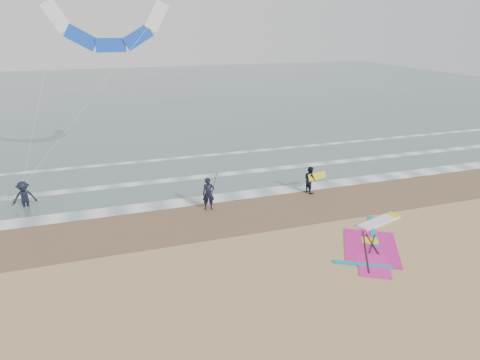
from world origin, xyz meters
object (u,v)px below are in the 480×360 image
object	(u,v)px
person_standing	(208,194)
person_walking	(310,180)
windsurf_rig	(374,240)
surf_kite	(109,31)
person_wading	(23,192)

from	to	relation	value
person_standing	person_walking	xyz separation A→B (m)	(6.20, 0.50, -0.09)
windsurf_rig	surf_kite	xyz separation A→B (m)	(-10.25, 11.82, 8.87)
person_walking	person_wading	bearing A→B (deg)	71.94
windsurf_rig	surf_kite	bearing A→B (deg)	130.93
person_walking	person_wading	size ratio (longest dim) A/B	0.86
windsurf_rig	person_walking	world-z (taller)	person_walking
person_standing	windsurf_rig	bearing A→B (deg)	-34.08
windsurf_rig	person_wading	world-z (taller)	person_wading
surf_kite	person_walking	bearing A→B (deg)	-28.51
windsurf_rig	person_walking	size ratio (longest dim) A/B	3.50
person_walking	person_standing	bearing A→B (deg)	86.95
windsurf_rig	person_wading	bearing A→B (deg)	149.57
windsurf_rig	person_wading	distance (m)	18.06
person_standing	person_walking	bearing A→B (deg)	13.25
windsurf_rig	person_walking	bearing A→B (deg)	90.73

